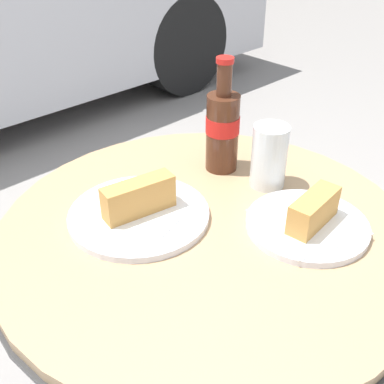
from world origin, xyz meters
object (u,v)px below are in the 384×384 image
bistro_table (205,293)px  lunch_plate_near (139,210)px  cola_bottle_left (223,128)px  drinking_glass (269,159)px  lunch_plate_far (309,221)px

bistro_table → lunch_plate_near: size_ratio=2.99×
cola_bottle_left → drinking_glass: bearing=-81.0°
bistro_table → lunch_plate_near: lunch_plate_near is taller
cola_bottle_left → lunch_plate_near: size_ratio=0.93×
lunch_plate_near → cola_bottle_left: bearing=5.6°
lunch_plate_far → drinking_glass: bearing=66.2°
cola_bottle_left → lunch_plate_far: cola_bottle_left is taller
cola_bottle_left → drinking_glass: (0.02, -0.11, -0.03)m
lunch_plate_near → lunch_plate_far: bearing=-49.9°
drinking_glass → lunch_plate_far: bearing=-113.8°
drinking_glass → bistro_table: bearing=-176.0°
drinking_glass → lunch_plate_near: drinking_glass is taller
drinking_glass → lunch_plate_far: 0.16m
drinking_glass → cola_bottle_left: bearing=99.0°
lunch_plate_near → lunch_plate_far: lunch_plate_near is taller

